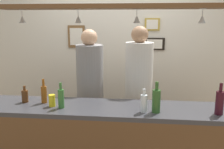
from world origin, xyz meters
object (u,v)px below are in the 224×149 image
Objects in this scene: bottle_beer_brown_stubby at (25,96)px; picture_frame_lower_pair at (154,44)px; bottle_wine_dark_red at (220,102)px; picture_frame_upper_small at (152,24)px; drink_can at (52,101)px; person_right_white_patterned_shirt at (139,83)px; bottle_soda_clear at (144,103)px; bottle_champagne_green at (156,100)px; picture_frame_caricature at (76,37)px; bottle_beer_green_import at (61,98)px; bottle_beer_amber_tall at (44,94)px; person_middle_grey_shirt at (90,83)px.

bottle_beer_brown_stubby is 2.02m from picture_frame_lower_pair.
picture_frame_upper_small reaches higher than bottle_wine_dark_red.
drink_can is at bearing -126.07° from picture_frame_upper_small.
drink_can is (0.33, -0.10, -0.01)m from bottle_beer_brown_stubby.
person_right_white_patterned_shirt is 7.68× the size of bottle_soda_clear.
picture_frame_caricature is at bearing 126.87° from bottle_champagne_green.
picture_frame_caricature is at bearing 180.00° from picture_frame_upper_small.
picture_frame_upper_small is at bearing 53.93° from drink_can.
bottle_beer_green_import is 1.83m from picture_frame_lower_pair.
picture_frame_upper_small is at bearing 57.45° from bottle_beer_green_import.
bottle_wine_dark_red and bottle_champagne_green have the same top height.
person_right_white_patterned_shirt is at bearing 43.73° from bottle_beer_green_import.
person_right_white_patterned_shirt is 1.33m from picture_frame_caricature.
bottle_champagne_green is 1.00× the size of picture_frame_lower_pair.
picture_frame_upper_small reaches higher than bottle_beer_brown_stubby.
bottle_beer_amber_tall is at bearing 175.02° from bottle_wine_dark_red.
bottle_beer_amber_tall is 1.00× the size of bottle_beer_green_import.
bottle_beer_brown_stubby is 1.48m from picture_frame_caricature.
bottle_champagne_green is at bearing -178.94° from bottle_wine_dark_red.
bottle_wine_dark_red is 2.33m from picture_frame_caricature.
bottle_beer_amber_tall is at bearing -131.14° from picture_frame_upper_small.
bottle_champagne_green is (0.94, -0.03, 0.01)m from bottle_beer_green_import.
picture_frame_lower_pair is (1.43, 1.35, 0.44)m from bottle_beer_brown_stubby.
person_right_white_patterned_shirt is 8.03× the size of picture_frame_upper_small.
person_middle_grey_shirt is 0.75m from bottle_beer_green_import.
bottle_wine_dark_red is 1.63m from drink_can.
bottle_wine_dark_red is at bearing -69.16° from picture_frame_upper_small.
bottle_soda_clear is 0.77× the size of picture_frame_lower_pair.
picture_frame_lower_pair is (0.99, 1.49, 0.41)m from bottle_beer_green_import.
person_middle_grey_shirt is 0.84m from bottle_beer_brown_stubby.
picture_frame_lower_pair is at bearing 56.26° from bottle_beer_green_import.
picture_frame_upper_small is (0.80, 0.75, 0.73)m from person_middle_grey_shirt.
bottle_beer_green_import is (-0.15, -0.74, 0.03)m from person_middle_grey_shirt.
picture_frame_lower_pair is 0.29m from picture_frame_upper_small.
bottle_soda_clear is (0.05, -0.77, -0.01)m from person_right_white_patterned_shirt.
bottle_champagne_green is 1.56m from picture_frame_lower_pair.
bottle_wine_dark_red is 1.15× the size of bottle_beer_amber_tall.
bottle_beer_green_import is at bearing -101.61° from person_middle_grey_shirt.
picture_frame_upper_small is (1.06, 1.45, 0.74)m from drink_can.
bottle_champagne_green is at bearing 4.22° from bottle_soda_clear.
bottle_wine_dark_red is at bearing 1.06° from bottle_champagne_green.
person_right_white_patterned_shirt reaches higher than bottle_champagne_green.
bottle_beer_amber_tall is at bearing 0.71° from bottle_beer_brown_stubby.
drink_can is (-0.26, -0.70, -0.01)m from person_middle_grey_shirt.
bottle_beer_brown_stubby is (-0.21, -0.00, -0.03)m from bottle_beer_amber_tall.
bottle_beer_amber_tall is at bearing 172.03° from bottle_champagne_green.
bottle_champagne_green is at bearing -1.59° from bottle_beer_green_import.
picture_frame_lower_pair is at bearing 87.93° from bottle_champagne_green.
bottle_beer_green_import is at bearing -136.27° from person_right_white_patterned_shirt.
bottle_beer_green_import is 0.46m from bottle_beer_brown_stubby.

